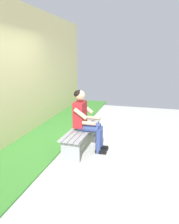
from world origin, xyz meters
name	(u,v)px	position (x,y,z in m)	size (l,w,h in m)	color
ground_plane	(124,183)	(1.05, 1.00, -0.02)	(10.00, 7.00, 0.04)	#B2B2AD
grass_strip	(29,140)	(0.00, -1.28, 0.01)	(9.00, 1.86, 0.03)	#387A2D
bench_near	(83,132)	(0.00, 0.00, 0.33)	(1.62, 0.45, 0.43)	gray
person_seated	(86,118)	(0.10, 0.10, 0.67)	(0.50, 0.69, 1.23)	maroon
apple	(86,121)	(-0.31, -0.03, 0.47)	(0.08, 0.08, 0.08)	gold
book_open	(90,119)	(-0.58, 0.01, 0.44)	(0.42, 0.17, 0.02)	white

